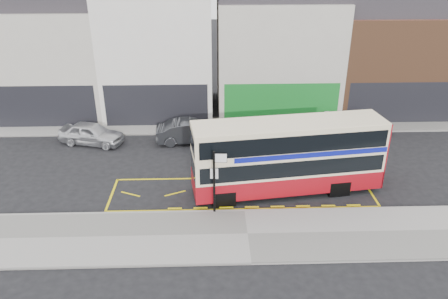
{
  "coord_description": "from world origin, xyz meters",
  "views": [
    {
      "loc": [
        -1.62,
        -18.7,
        12.29
      ],
      "look_at": [
        -0.95,
        2.0,
        2.4
      ],
      "focal_mm": 35.0,
      "sensor_mm": 36.0,
      "label": 1
    }
  ],
  "objects_px": {
    "bus_stop_post": "(215,177)",
    "street_tree_left": "(22,75)",
    "street_tree_right": "(343,74)",
    "double_decker_bus": "(288,156)",
    "car_silver": "(91,133)",
    "car_grey": "(191,132)",
    "car_white": "(358,124)"
  },
  "relations": [
    {
      "from": "street_tree_left",
      "to": "double_decker_bus",
      "type": "bearing_deg",
      "value": -30.68
    },
    {
      "from": "bus_stop_post",
      "to": "street_tree_left",
      "type": "bearing_deg",
      "value": 141.15
    },
    {
      "from": "double_decker_bus",
      "to": "street_tree_right",
      "type": "relative_size",
      "value": 2.03
    },
    {
      "from": "car_grey",
      "to": "street_tree_right",
      "type": "distance_m",
      "value": 12.2
    },
    {
      "from": "street_tree_left",
      "to": "street_tree_right",
      "type": "distance_m",
      "value": 23.24
    },
    {
      "from": "double_decker_bus",
      "to": "car_silver",
      "type": "xyz_separation_m",
      "value": [
        -12.03,
        6.52,
        -1.38
      ]
    },
    {
      "from": "car_grey",
      "to": "street_tree_left",
      "type": "distance_m",
      "value": 13.03
    },
    {
      "from": "car_silver",
      "to": "car_grey",
      "type": "distance_m",
      "value": 6.65
    },
    {
      "from": "car_white",
      "to": "street_tree_right",
      "type": "xyz_separation_m",
      "value": [
        -0.6,
        2.94,
        2.77
      ]
    },
    {
      "from": "double_decker_bus",
      "to": "bus_stop_post",
      "type": "relative_size",
      "value": 3.12
    },
    {
      "from": "double_decker_bus",
      "to": "car_silver",
      "type": "distance_m",
      "value": 13.75
    },
    {
      "from": "bus_stop_post",
      "to": "car_white",
      "type": "relative_size",
      "value": 0.71
    },
    {
      "from": "car_silver",
      "to": "bus_stop_post",
      "type": "bearing_deg",
      "value": -121.37
    },
    {
      "from": "car_silver",
      "to": "street_tree_right",
      "type": "xyz_separation_m",
      "value": [
        17.79,
        4.24,
        2.71
      ]
    },
    {
      "from": "bus_stop_post",
      "to": "street_tree_left",
      "type": "relative_size",
      "value": 0.6
    },
    {
      "from": "street_tree_right",
      "to": "car_silver",
      "type": "bearing_deg",
      "value": -166.59
    },
    {
      "from": "car_white",
      "to": "street_tree_right",
      "type": "distance_m",
      "value": 4.08
    },
    {
      "from": "bus_stop_post",
      "to": "double_decker_bus",
      "type": "bearing_deg",
      "value": 32.44
    },
    {
      "from": "bus_stop_post",
      "to": "car_white",
      "type": "height_order",
      "value": "bus_stop_post"
    },
    {
      "from": "car_silver",
      "to": "street_tree_right",
      "type": "distance_m",
      "value": 18.48
    },
    {
      "from": "car_silver",
      "to": "car_grey",
      "type": "relative_size",
      "value": 0.92
    },
    {
      "from": "car_silver",
      "to": "street_tree_right",
      "type": "bearing_deg",
      "value": -61.31
    },
    {
      "from": "double_decker_bus",
      "to": "street_tree_right",
      "type": "height_order",
      "value": "street_tree_right"
    },
    {
      "from": "car_white",
      "to": "street_tree_right",
      "type": "bearing_deg",
      "value": 15.89
    },
    {
      "from": "car_white",
      "to": "street_tree_left",
      "type": "bearing_deg",
      "value": 88.16
    },
    {
      "from": "double_decker_bus",
      "to": "street_tree_right",
      "type": "xyz_separation_m",
      "value": [
        5.76,
        10.76,
        1.34
      ]
    },
    {
      "from": "car_grey",
      "to": "street_tree_right",
      "type": "relative_size",
      "value": 0.93
    },
    {
      "from": "double_decker_bus",
      "to": "car_white",
      "type": "bearing_deg",
      "value": 43.09
    },
    {
      "from": "bus_stop_post",
      "to": "street_tree_left",
      "type": "xyz_separation_m",
      "value": [
        -13.61,
        12.49,
        1.61
      ]
    },
    {
      "from": "street_tree_right",
      "to": "street_tree_left",
      "type": "bearing_deg",
      "value": -179.03
    },
    {
      "from": "car_white",
      "to": "street_tree_right",
      "type": "relative_size",
      "value": 0.92
    },
    {
      "from": "car_grey",
      "to": "car_white",
      "type": "xyz_separation_m",
      "value": [
        11.74,
        1.28,
        -0.1
      ]
    }
  ]
}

